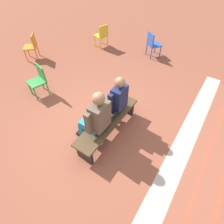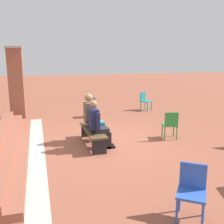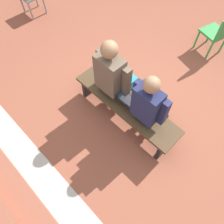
% 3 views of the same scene
% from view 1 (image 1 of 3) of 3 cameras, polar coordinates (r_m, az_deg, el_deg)
% --- Properties ---
extents(ground_plane, '(60.00, 60.00, 0.00)m').
position_cam_1_polar(ground_plane, '(4.13, -4.62, -5.32)').
color(ground_plane, brown).
extents(concrete_strip, '(7.20, 0.40, 0.01)m').
position_cam_1_polar(concrete_strip, '(3.77, 19.13, -16.90)').
color(concrete_strip, '#B7B2A8').
rests_on(concrete_strip, ground).
extents(brick_steps, '(6.40, 0.90, 0.45)m').
position_cam_1_polar(brick_steps, '(3.73, 31.05, -20.13)').
color(brick_steps, '#93513D').
rests_on(brick_steps, ground).
extents(bench, '(1.80, 0.44, 0.45)m').
position_cam_1_polar(bench, '(3.76, -1.30, -3.56)').
color(bench, '#4C3823').
rests_on(bench, ground).
extents(person_student, '(0.53, 0.67, 1.32)m').
position_cam_1_polar(person_student, '(3.74, 0.98, 3.92)').
color(person_student, '#232328').
rests_on(person_student, ground).
extents(person_adult, '(0.58, 0.74, 1.41)m').
position_cam_1_polar(person_adult, '(3.34, -5.42, -1.99)').
color(person_adult, teal).
rests_on(person_adult, ground).
extents(laptop, '(0.32, 0.29, 0.21)m').
position_cam_1_polar(laptop, '(3.66, -0.96, -1.92)').
color(laptop, black).
rests_on(laptop, bench).
extents(plastic_chair_near_bench_left, '(0.53, 0.53, 0.84)m').
position_cam_1_polar(plastic_chair_near_bench_left, '(7.26, -3.30, 23.92)').
color(plastic_chair_near_bench_left, gold).
rests_on(plastic_chair_near_bench_left, ground).
extents(plastic_chair_near_bench_right, '(0.51, 0.51, 0.84)m').
position_cam_1_polar(plastic_chair_near_bench_right, '(5.12, -22.83, 9.90)').
color(plastic_chair_near_bench_right, '#2D893D').
rests_on(plastic_chair_near_bench_right, ground).
extents(plastic_chair_far_right, '(0.59, 0.59, 0.84)m').
position_cam_1_polar(plastic_chair_far_right, '(7.00, -24.70, 19.19)').
color(plastic_chair_far_right, orange).
rests_on(plastic_chair_far_right, ground).
extents(plastic_chair_by_pillar, '(0.59, 0.59, 0.84)m').
position_cam_1_polar(plastic_chair_by_pillar, '(6.73, 13.12, 21.01)').
color(plastic_chair_by_pillar, '#2D56B7').
rests_on(plastic_chair_by_pillar, ground).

